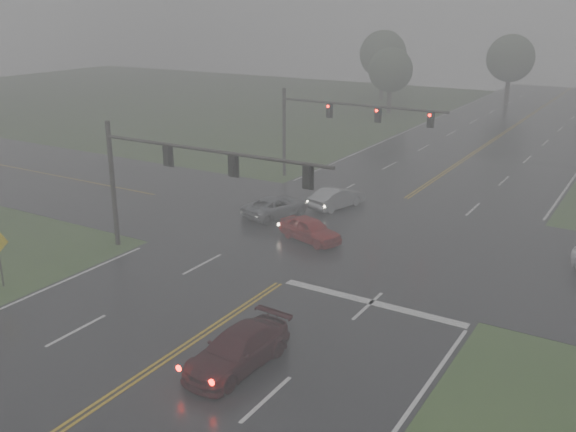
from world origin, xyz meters
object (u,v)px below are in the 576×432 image
Objects in this scene: sedan_red at (310,241)px; sedan_silver at (337,208)px; car_grey at (276,216)px; signal_gantry_far at (331,119)px; sedan_maroon at (238,367)px; signal_gantry_near at (171,169)px.

sedan_silver reaches higher than sedan_red.
signal_gantry_far is at bearing -69.04° from car_grey.
sedan_silver is (-5.57, 18.65, 0.00)m from sedan_maroon.
sedan_red is 0.87× the size of car_grey.
signal_gantry_near is at bearing 90.72° from sedan_silver.
sedan_red is 4.75m from car_grey.
sedan_silver is 0.91× the size of car_grey.
sedan_red is at bearing 118.84° from sedan_silver.
sedan_silver is (-1.49, 6.11, 0.00)m from sedan_red.
car_grey is (-3.90, 2.71, 0.00)m from sedan_red.
car_grey is (-7.99, 15.25, 0.00)m from sedan_maroon.
signal_gantry_near is (-0.65, -8.52, 4.74)m from car_grey.
signal_gantry_near is at bearing 146.00° from sedan_maroon.
signal_gantry_near is 1.05× the size of signal_gantry_far.
sedan_maroon reaches higher than car_grey.
signal_gantry_far is at bearing 39.83° from sedan_red.
signal_gantry_near is at bearing 159.15° from sedan_red.
signal_gantry_near reaches higher than sedan_silver.
signal_gantry_near reaches higher than sedan_maroon.
sedan_silver is 4.17m from car_grey.
sedan_maroon is at bearing 121.75° from sedan_silver.
sedan_red is (-4.08, 12.54, 0.00)m from sedan_maroon.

